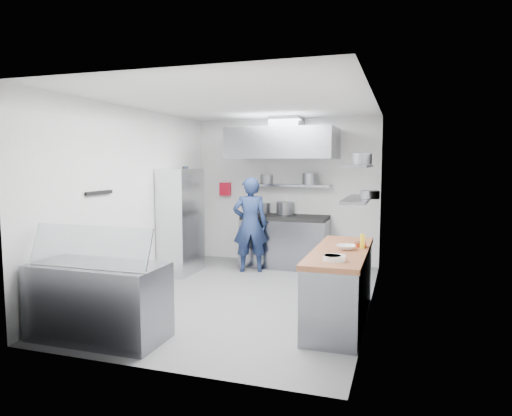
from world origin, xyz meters
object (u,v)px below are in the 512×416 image
(wire_rack, at_px, (181,221))
(display_case, at_px, (99,301))
(gas_range, at_px, (285,243))
(chef, at_px, (250,225))

(wire_rack, distance_m, display_case, 3.12)
(gas_range, distance_m, chef, 0.87)
(gas_range, relative_size, display_case, 1.07)
(chef, xyz_separation_m, wire_rack, (-1.13, -0.48, 0.07))
(chef, height_order, display_case, chef)
(gas_range, bearing_deg, chef, -130.35)
(chef, bearing_deg, display_case, 60.09)
(wire_rack, bearing_deg, chef, 22.94)
(gas_range, xyz_separation_m, wire_rack, (-1.63, -1.07, 0.48))
(gas_range, xyz_separation_m, chef, (-0.50, -0.59, 0.40))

